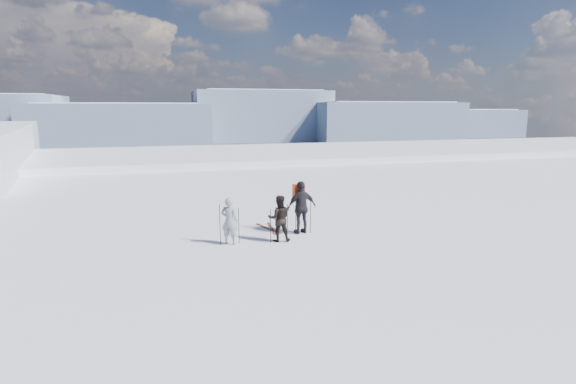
% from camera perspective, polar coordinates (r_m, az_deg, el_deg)
% --- Properties ---
extents(lake_basin, '(820.00, 820.00, 71.62)m').
position_cam_1_polar(lake_basin, '(42.71, -7.61, -4.30)').
color(lake_basin, white).
rests_on(lake_basin, ground).
extents(far_mountain_range, '(770.00, 110.00, 53.00)m').
position_cam_1_polar(far_mountain_range, '(467.16, -11.64, 9.00)').
color(far_mountain_range, slate).
rests_on(far_mountain_range, ground).
extents(skier_grey, '(0.69, 0.62, 1.58)m').
position_cam_1_polar(skier_grey, '(14.88, -7.45, -3.65)').
color(skier_grey, gray).
rests_on(skier_grey, ground).
extents(skier_dark, '(0.86, 0.73, 1.58)m').
position_cam_1_polar(skier_dark, '(15.10, -1.14, -3.36)').
color(skier_dark, black).
rests_on(skier_dark, ground).
extents(skier_pack, '(1.17, 0.63, 1.90)m').
position_cam_1_polar(skier_pack, '(16.00, 1.73, -1.97)').
color(skier_pack, black).
rests_on(skier_pack, ground).
extents(backpack, '(0.44, 0.29, 0.59)m').
position_cam_1_polar(backpack, '(16.00, 1.36, 2.56)').
color(backpack, red).
rests_on(backpack, skier_pack).
extents(ski_poles, '(3.34, 0.84, 1.37)m').
position_cam_1_polar(ski_poles, '(15.28, -2.16, -3.80)').
color(ski_poles, black).
rests_on(ski_poles, ground).
extents(skis_loose, '(0.60, 1.70, 0.03)m').
position_cam_1_polar(skis_loose, '(16.79, -2.30, -4.65)').
color(skis_loose, black).
rests_on(skis_loose, ground).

